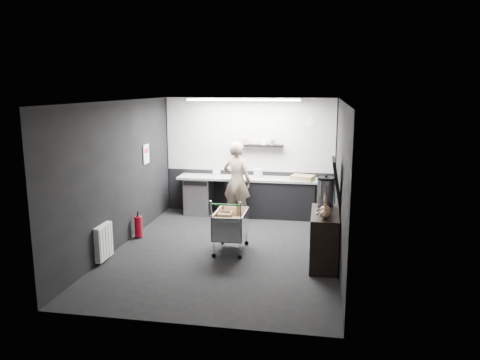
# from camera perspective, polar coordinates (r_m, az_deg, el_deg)

# --- Properties ---
(floor) EXTENTS (5.50, 5.50, 0.00)m
(floor) POSITION_cam_1_polar(r_m,az_deg,el_deg) (8.66, -1.72, -8.57)
(floor) COLOR black
(floor) RESTS_ON ground
(ceiling) EXTENTS (5.50, 5.50, 0.00)m
(ceiling) POSITION_cam_1_polar(r_m,az_deg,el_deg) (8.15, -1.83, 9.59)
(ceiling) COLOR white
(ceiling) RESTS_ON wall_back
(wall_back) EXTENTS (5.50, 0.00, 5.50)m
(wall_back) POSITION_cam_1_polar(r_m,az_deg,el_deg) (10.97, 1.15, 2.95)
(wall_back) COLOR black
(wall_back) RESTS_ON floor
(wall_front) EXTENTS (5.50, 0.00, 5.50)m
(wall_front) POSITION_cam_1_polar(r_m,az_deg,el_deg) (5.71, -7.40, -5.00)
(wall_front) COLOR black
(wall_front) RESTS_ON floor
(wall_left) EXTENTS (0.00, 5.50, 5.50)m
(wall_left) POSITION_cam_1_polar(r_m,az_deg,el_deg) (8.92, -14.46, 0.65)
(wall_left) COLOR black
(wall_left) RESTS_ON floor
(wall_right) EXTENTS (0.00, 5.50, 5.50)m
(wall_right) POSITION_cam_1_polar(r_m,az_deg,el_deg) (8.14, 12.15, -0.24)
(wall_right) COLOR black
(wall_right) RESTS_ON floor
(kitchen_wall_panel) EXTENTS (3.95, 0.02, 1.70)m
(kitchen_wall_panel) POSITION_cam_1_polar(r_m,az_deg,el_deg) (10.89, 1.14, 5.54)
(kitchen_wall_panel) COLOR #BABAB6
(kitchen_wall_panel) RESTS_ON wall_back
(dado_panel) EXTENTS (3.95, 0.02, 1.00)m
(dado_panel) POSITION_cam_1_polar(r_m,az_deg,el_deg) (11.10, 1.11, -1.41)
(dado_panel) COLOR black
(dado_panel) RESTS_ON wall_back
(floating_shelf) EXTENTS (1.20, 0.22, 0.04)m
(floating_shelf) POSITION_cam_1_polar(r_m,az_deg,el_deg) (10.77, 2.10, 4.24)
(floating_shelf) COLOR black
(floating_shelf) RESTS_ON wall_back
(wall_clock) EXTENTS (0.20, 0.03, 0.20)m
(wall_clock) POSITION_cam_1_polar(r_m,az_deg,el_deg) (10.73, 8.60, 6.94)
(wall_clock) COLOR white
(wall_clock) RESTS_ON wall_back
(poster) EXTENTS (0.02, 0.30, 0.40)m
(poster) POSITION_cam_1_polar(r_m,az_deg,el_deg) (10.06, -11.38, 3.12)
(poster) COLOR white
(poster) RESTS_ON wall_left
(poster_red_band) EXTENTS (0.02, 0.22, 0.10)m
(poster_red_band) POSITION_cam_1_polar(r_m,az_deg,el_deg) (10.05, -11.37, 3.52)
(poster_red_band) COLOR red
(poster_red_band) RESTS_ON poster
(radiator) EXTENTS (0.10, 0.50, 0.60)m
(radiator) POSITION_cam_1_polar(r_m,az_deg,el_deg) (8.35, -16.29, -7.26)
(radiator) COLOR white
(radiator) RESTS_ON wall_left
(ceiling_strip) EXTENTS (2.40, 0.20, 0.04)m
(ceiling_strip) POSITION_cam_1_polar(r_m,az_deg,el_deg) (9.97, 0.37, 9.73)
(ceiling_strip) COLOR white
(ceiling_strip) RESTS_ON ceiling
(prep_counter) EXTENTS (3.20, 0.61, 0.90)m
(prep_counter) POSITION_cam_1_polar(r_m,az_deg,el_deg) (10.79, 1.57, -2.01)
(prep_counter) COLOR black
(prep_counter) RESTS_ON floor
(person) EXTENTS (0.74, 0.58, 1.78)m
(person) POSITION_cam_1_polar(r_m,az_deg,el_deg) (10.31, -0.39, -0.17)
(person) COLOR beige
(person) RESTS_ON floor
(shopping_cart) EXTENTS (0.55, 0.91, 1.01)m
(shopping_cart) POSITION_cam_1_polar(r_m,az_deg,el_deg) (8.47, -1.16, -5.61)
(shopping_cart) COLOR silver
(shopping_cart) RESTS_ON floor
(sideboard) EXTENTS (0.51, 1.20, 1.79)m
(sideboard) POSITION_cam_1_polar(r_m,az_deg,el_deg) (8.01, 10.33, -6.12)
(sideboard) COLOR black
(sideboard) RESTS_ON floor
(fire_extinguisher) EXTENTS (0.15, 0.15, 0.51)m
(fire_extinguisher) POSITION_cam_1_polar(r_m,az_deg,el_deg) (9.49, -12.26, -5.46)
(fire_extinguisher) COLOR red
(fire_extinguisher) RESTS_ON floor
(cardboard_box) EXTENTS (0.57, 0.48, 0.10)m
(cardboard_box) POSITION_cam_1_polar(r_m,az_deg,el_deg) (10.54, 7.64, 0.30)
(cardboard_box) COLOR olive
(cardboard_box) RESTS_ON prep_counter
(pink_tub) EXTENTS (0.21, 0.21, 0.21)m
(pink_tub) POSITION_cam_1_polar(r_m,az_deg,el_deg) (10.66, 2.22, 0.82)
(pink_tub) COLOR #F5D4DA
(pink_tub) RESTS_ON prep_counter
(white_container) EXTENTS (0.19, 0.17, 0.14)m
(white_container) POSITION_cam_1_polar(r_m,az_deg,el_deg) (10.79, -2.89, 0.75)
(white_container) COLOR white
(white_container) RESTS_ON prep_counter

